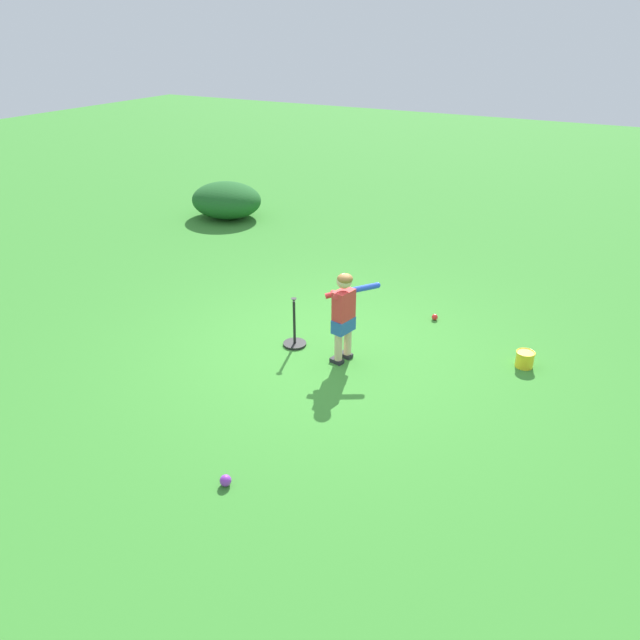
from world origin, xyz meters
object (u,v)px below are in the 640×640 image
(child_batter, at_px, (344,309))
(batting_tee, at_px, (295,337))
(play_ball_behind_batter, at_px, (226,480))
(toy_bucket, at_px, (525,359))
(play_ball_far_left, at_px, (435,317))

(child_batter, height_order, batting_tee, child_batter)
(play_ball_behind_batter, xyz_separation_m, batting_tee, (2.41, 0.75, 0.05))
(batting_tee, distance_m, toy_bucket, 2.67)
(child_batter, xyz_separation_m, play_ball_behind_batter, (-2.37, -0.08, -0.60))
(play_ball_far_left, bearing_deg, play_ball_behind_batter, 172.50)
(toy_bucket, bearing_deg, play_ball_behind_batter, 150.87)
(play_ball_far_left, height_order, play_ball_behind_batter, play_ball_behind_batter)
(play_ball_behind_batter, bearing_deg, play_ball_far_left, -7.50)
(play_ball_far_left, xyz_separation_m, play_ball_behind_batter, (-3.88, 0.51, 0.01))
(play_ball_behind_batter, bearing_deg, batting_tee, 17.35)
(play_ball_far_left, xyz_separation_m, toy_bucket, (-0.66, -1.29, 0.06))
(play_ball_far_left, relative_size, play_ball_behind_batter, 0.79)
(play_ball_far_left, xyz_separation_m, batting_tee, (-1.47, 1.26, 0.06))
(play_ball_far_left, bearing_deg, child_batter, 158.79)
(play_ball_behind_batter, bearing_deg, child_batter, 1.81)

